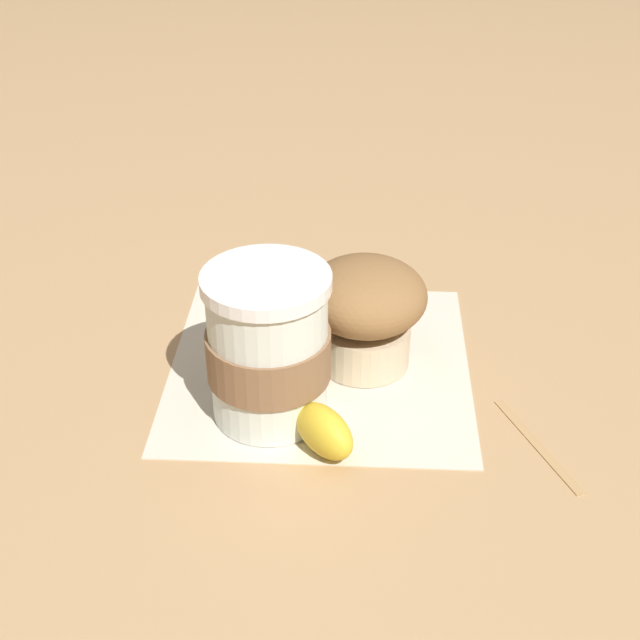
# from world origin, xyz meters

# --- Properties ---
(ground_plane) EXTENTS (3.00, 3.00, 0.00)m
(ground_plane) POSITION_xyz_m (0.00, 0.00, 0.00)
(ground_plane) COLOR tan
(paper_napkin) EXTENTS (0.28, 0.28, 0.00)m
(paper_napkin) POSITION_xyz_m (0.00, 0.00, 0.00)
(paper_napkin) COLOR beige
(paper_napkin) RESTS_ON ground_plane
(coffee_cup) EXTENTS (0.09, 0.09, 0.12)m
(coffee_cup) POSITION_xyz_m (-0.06, 0.04, 0.06)
(coffee_cup) COLOR silver
(coffee_cup) RESTS_ON paper_napkin
(muffin) EXTENTS (0.10, 0.10, 0.09)m
(muffin) POSITION_xyz_m (0.00, -0.04, 0.05)
(muffin) COLOR beige
(muffin) RESTS_ON paper_napkin
(banana) EXTENTS (0.22, 0.09, 0.04)m
(banana) POSITION_xyz_m (-0.03, 0.03, 0.02)
(banana) COLOR gold
(banana) RESTS_ON paper_napkin
(wooden_stirrer) EXTENTS (0.11, 0.04, 0.00)m
(wooden_stirrer) POSITION_xyz_m (-0.12, -0.15, 0.00)
(wooden_stirrer) COLOR tan
(wooden_stirrer) RESTS_ON ground_plane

